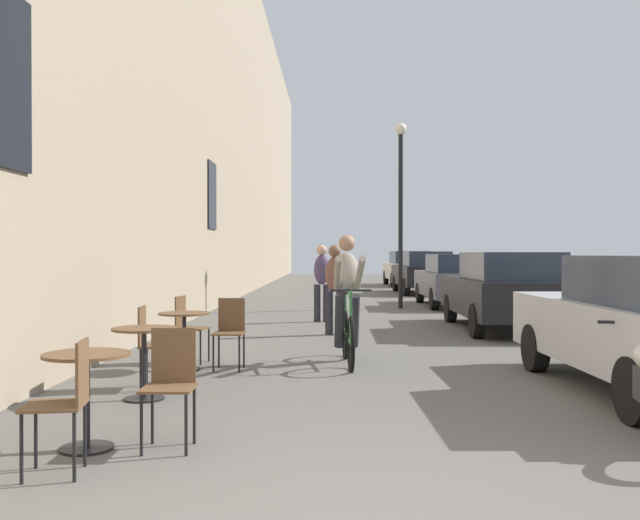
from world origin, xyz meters
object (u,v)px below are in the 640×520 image
(cafe_table_far, at_px, (184,328))
(parked_car_fourth, at_px, (423,272))
(cafe_chair_near_toward_street, at_px, (171,379))
(pedestrian_near, at_px, (335,284))
(cafe_chair_far_toward_street, at_px, (188,324))
(street_lamp, at_px, (401,191))
(cafe_chair_near_toward_wall, at_px, (66,397))
(cyclist_on_bicycle, at_px, (347,302))
(parked_car_third, at_px, (455,279))
(parked_car_second, at_px, (505,290))
(cafe_table_mid, at_px, (144,348))
(parked_car_fifth, at_px, (408,268))
(pedestrian_mid, at_px, (322,279))
(cafe_chair_mid_toward_street, at_px, (152,341))
(cafe_table_near, at_px, (87,380))
(cafe_chair_far_toward_wall, at_px, (230,328))

(cafe_table_far, xyz_separation_m, parked_car_fourth, (5.14, 16.40, 0.27))
(cafe_chair_near_toward_street, relative_size, pedestrian_near, 0.55)
(cafe_chair_far_toward_street, height_order, street_lamp, street_lamp)
(cafe_chair_near_toward_wall, distance_m, cafe_chair_far_toward_street, 4.66)
(cafe_chair_near_toward_street, height_order, cafe_chair_far_toward_street, same)
(cyclist_on_bicycle, bearing_deg, parked_car_fourth, 78.96)
(parked_car_third, bearing_deg, cafe_chair_near_toward_wall, -109.49)
(cafe_chair_far_toward_street, relative_size, parked_car_second, 0.21)
(cafe_chair_far_toward_street, distance_m, cyclist_on_bicycle, 2.15)
(cafe_table_mid, xyz_separation_m, parked_car_fourth, (5.17, 18.16, 0.27))
(cafe_table_far, height_order, parked_car_fifth, parked_car_fifth)
(cafe_table_mid, height_order, pedestrian_mid, pedestrian_mid)
(cafe_table_far, bearing_deg, cafe_chair_mid_toward_street, -94.94)
(cafe_table_near, distance_m, cafe_chair_far_toward_street, 4.07)
(cafe_chair_near_toward_street, bearing_deg, cafe_chair_mid_toward_street, 108.13)
(cafe_table_far, distance_m, parked_car_second, 6.86)
(cafe_chair_near_toward_wall, relative_size, parked_car_third, 0.22)
(cafe_chair_mid_toward_street, xyz_separation_m, street_lamp, (3.76, 10.85, 2.59))
(cafe_chair_far_toward_street, distance_m, parked_car_fifth, 22.41)
(cafe_chair_near_toward_wall, distance_m, parked_car_fourth, 21.11)
(parked_car_second, bearing_deg, cafe_table_near, -122.41)
(cyclist_on_bicycle, height_order, parked_car_third, cyclist_on_bicycle)
(cafe_table_mid, height_order, parked_car_second, parked_car_second)
(cafe_chair_mid_toward_street, distance_m, parked_car_third, 12.69)
(parked_car_third, bearing_deg, street_lamp, -156.54)
(cafe_chair_near_toward_street, xyz_separation_m, parked_car_fifth, (4.60, 25.77, 0.28))
(cafe_chair_far_toward_wall, bearing_deg, cafe_chair_far_toward_street, 142.40)
(cafe_table_near, relative_size, cafe_chair_near_toward_wall, 0.81)
(cafe_table_near, xyz_separation_m, cafe_chair_mid_toward_street, (-0.12, 2.33, -0.00))
(cafe_chair_far_toward_wall, height_order, street_lamp, street_lamp)
(cafe_table_mid, relative_size, cafe_chair_far_toward_wall, 0.81)
(cyclist_on_bicycle, height_order, street_lamp, street_lamp)
(cafe_chair_far_toward_wall, distance_m, parked_car_second, 6.39)
(cafe_table_mid, xyz_separation_m, pedestrian_near, (1.92, 5.50, 0.38))
(parked_car_third, bearing_deg, parked_car_fifth, 89.86)
(cafe_chair_near_toward_wall, bearing_deg, parked_car_fifth, 79.00)
(cafe_chair_near_toward_wall, distance_m, parked_car_second, 10.00)
(parked_car_fifth, bearing_deg, cafe_table_near, -101.41)
(parked_car_fourth, bearing_deg, pedestrian_mid, -108.80)
(cafe_chair_far_toward_wall, relative_size, street_lamp, 0.18)
(cafe_chair_near_toward_street, height_order, parked_car_fifth, parked_car_fifth)
(street_lamp, bearing_deg, cafe_table_mid, -107.87)
(cafe_table_mid, distance_m, cafe_chair_far_toward_wall, 1.92)
(cafe_chair_far_toward_wall, distance_m, parked_car_fourth, 16.96)
(cafe_chair_far_toward_street, bearing_deg, cafe_table_mid, -88.77)
(cafe_chair_mid_toward_street, relative_size, cafe_chair_far_toward_street, 1.00)
(cafe_table_far, bearing_deg, parked_car_third, 63.28)
(cafe_table_mid, bearing_deg, cafe_chair_far_toward_street, 91.23)
(cyclist_on_bicycle, xyz_separation_m, parked_car_third, (3.15, 9.76, -0.07))
(cafe_table_far, xyz_separation_m, pedestrian_mid, (1.63, 6.08, 0.40))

